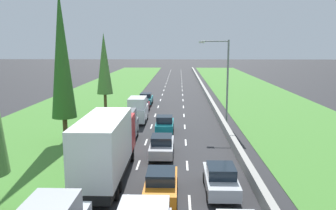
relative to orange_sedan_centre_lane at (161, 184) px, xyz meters
The scene contains 17 objects.
ground_plane 44.40m from the orange_sedan_centre_lane, 90.23° to the left, with size 300.00×300.00×0.00m, color #28282B.
grass_verge_left 46.21m from the orange_sedan_centre_lane, 106.11° to the left, with size 14.00×140.00×0.04m, color #478433.
grass_verge_right 46.60m from the orange_sedan_centre_lane, 72.29° to the left, with size 14.00×140.00×0.04m, color #478433.
median_barrier 44.73m from the orange_sedan_centre_lane, 82.90° to the left, with size 0.44×120.00×0.85m, color #9E9B93.
lane_markings 44.40m from the orange_sedan_centre_lane, 90.23° to the left, with size 3.64×116.00×0.01m.
orange_sedan_centre_lane is the anchor object (origin of this frame).
white_box_truck_left_lane 4.68m from the orange_sedan_centre_lane, 143.05° to the left, with size 2.46×9.40×4.18m.
silver_sedan_centre_lane 7.56m from the orange_sedan_centre_lane, 92.57° to the left, with size 1.82×4.50×1.64m.
grey_van_left_lane 12.22m from the orange_sedan_centre_lane, 108.22° to the left, with size 1.96×4.90×2.82m.
white_van_left_lane 19.75m from the orange_sedan_centre_lane, 100.46° to the left, with size 1.96×4.90×2.82m.
silver_sedan_right_lane_second 3.52m from the orange_sedan_centre_lane, 14.95° to the left, with size 1.82×4.50×1.64m.
teal_hatchback_centre_lane 14.80m from the orange_sedan_centre_lane, 91.62° to the left, with size 1.74×3.90×1.72m.
maroon_sedan_left_lane 25.76m from the orange_sedan_centre_lane, 98.45° to the left, with size 1.82×4.50×1.64m.
teal_sedan_left_lane 31.56m from the orange_sedan_centre_lane, 96.92° to the left, with size 1.82×4.50×1.64m.
poplar_tree_second 16.01m from the orange_sedan_centre_lane, 128.63° to the left, with size 2.13×2.13×13.15m.
poplar_tree_third 28.39m from the orange_sedan_centre_lane, 108.12° to the left, with size 2.05×2.05×10.08m.
street_light_mast 20.30m from the orange_sedan_centre_lane, 73.05° to the left, with size 3.20×0.28×9.00m.
Camera 1 is at (1.15, -2.85, 8.45)m, focal length 37.52 mm.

